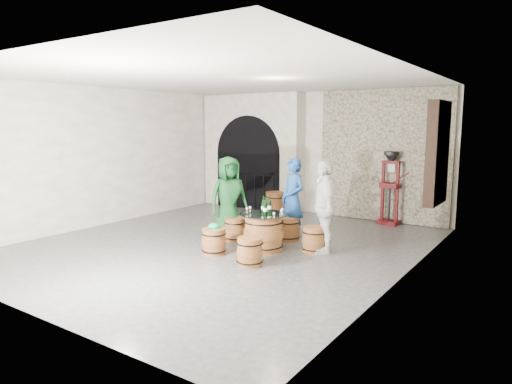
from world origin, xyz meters
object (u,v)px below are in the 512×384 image
Objects in this scene: person_white at (324,207)px; wine_bottle_right at (269,206)px; barrel_stool_near_right at (250,252)px; wine_bottle_left at (263,206)px; person_green at (229,198)px; barrel_stool_left at (235,229)px; corking_press at (390,182)px; barrel_table at (264,232)px; person_blue at (293,199)px; side_barrel at (275,205)px; wine_bottle_center at (265,208)px; barrel_stool_right at (314,240)px; barrel_stool_far at (289,229)px; barrel_stool_near_left at (214,241)px.

person_white reaches higher than wine_bottle_right.
wine_bottle_left reaches higher than barrel_stool_near_right.
barrel_stool_left is at bearing -80.53° from person_green.
wine_bottle_right is (0.07, 0.09, 0.00)m from wine_bottle_left.
corking_press reaches higher than wine_bottle_right.
wine_bottle_right is (-0.27, 1.03, 0.60)m from barrel_stool_near_right.
wine_bottle_right reaches higher than barrel_table.
person_blue reaches higher than side_barrel.
wine_bottle_center is 3.18m from side_barrel.
barrel_stool_left is 1.73m from barrel_stool_right.
wine_bottle_center is 0.49× the size of side_barrel.
barrel_stool_left is 1.22m from wine_bottle_center.
barrel_table is at bearing -90.29° from barrel_stool_far.
barrel_stool_left is 1.00× the size of barrel_stool_near_right.
person_blue is 1.04m from wine_bottle_left.
wine_bottle_left is at bearing -155.88° from barrel_stool_right.
person_blue is 5.16× the size of wine_bottle_left.
side_barrel reaches higher than barrel_stool_right.
wine_bottle_center is at bearing -85.07° from barrel_stool_far.
wine_bottle_right is at bearing -159.66° from barrel_stool_right.
person_green is at bearing 163.56° from wine_bottle_left.
wine_bottle_left is at bearing 110.20° from barrel_stool_near_right.
person_blue is at bearing 41.36° from barrel_stool_left.
barrel_stool_left is 0.65m from person_green.
barrel_table is 2.80× the size of wine_bottle_left.
person_blue is at bearing 91.76° from wine_bottle_right.
barrel_stool_far is at bearing 148.79° from barrel_stool_right.
person_white is at bearing 27.87° from barrel_table.
side_barrel is at bearing 35.64° from person_green.
wine_bottle_center is at bearing -61.39° from side_barrel.
person_white is (2.08, 0.16, 0.00)m from person_green.
barrel_table reaches higher than side_barrel.
person_white is 1.02m from wine_bottle_right.
person_green is at bearing 113.71° from barrel_stool_near_left.
barrel_stool_right is 1.09m from wine_bottle_center.
barrel_stool_far is at bearing -66.19° from person_blue.
person_white is 5.26× the size of wine_bottle_right.
corking_press is at bearing 71.55° from barrel_table.
barrel_stool_far is 1.19m from wine_bottle_center.
side_barrel reaches higher than barrel_stool_near_right.
barrel_stool_near_left is (0.27, -1.00, 0.00)m from barrel_stool_left.
person_blue is at bearing 87.64° from wine_bottle_left.
wine_bottle_center reaches higher than barrel_table.
corking_press is at bearing 83.31° from barrel_stool_right.
wine_bottle_center is at bearing -61.61° from person_blue.
person_blue reaches higher than wine_bottle_right.
barrel_stool_near_right is 1.17m from wine_bottle_left.
wine_bottle_left and wine_bottle_center have the same top height.
barrel_table is at bearing 137.34° from wine_bottle_center.
wine_bottle_left is (-0.04, 0.05, 0.49)m from barrel_table.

